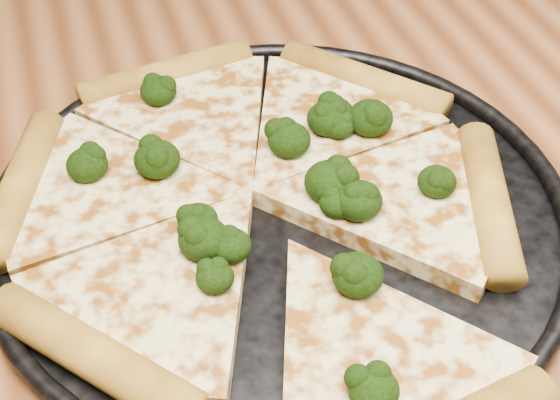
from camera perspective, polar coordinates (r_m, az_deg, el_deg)
name	(u,v)px	position (r m, az deg, el deg)	size (l,w,h in m)	color
dining_table	(276,305)	(0.59, -0.29, -7.40)	(1.20, 0.90, 0.75)	#98582F
pizza_pan	(280,209)	(0.52, 0.00, -0.67)	(0.38, 0.38, 0.02)	black
pizza	(258,201)	(0.51, -1.54, -0.08)	(0.35, 0.39, 0.03)	#F8E498
broccoli_florets	(286,179)	(0.51, 0.41, 1.50)	(0.23, 0.31, 0.02)	black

